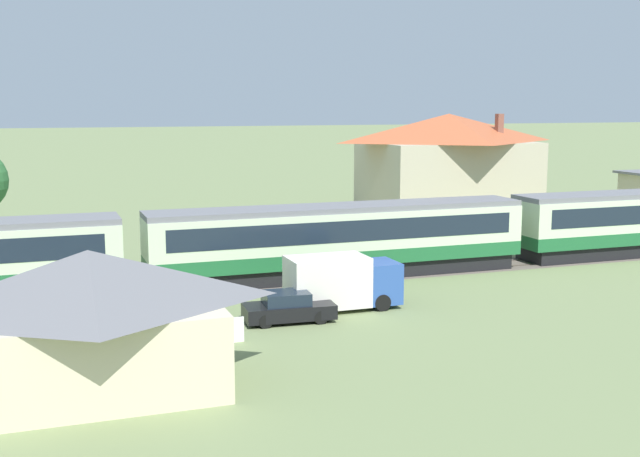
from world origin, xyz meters
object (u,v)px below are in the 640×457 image
object	(u,v)px
passenger_train	(344,237)
station_house_terracotta_roof	(448,163)
parked_car_black	(288,308)
delivery_truck_blue	(341,282)
cottage_grey_roof_2	(90,319)

from	to	relation	value
passenger_train	station_house_terracotta_roof	distance (m)	27.83
parked_car_black	delivery_truck_blue	xyz separation A→B (m)	(3.01, 1.26, 0.69)
station_house_terracotta_roof	delivery_truck_blue	world-z (taller)	station_house_terracotta_roof
parked_car_black	delivery_truck_blue	distance (m)	3.33
parked_car_black	station_house_terracotta_roof	bearing A→B (deg)	54.73
cottage_grey_roof_2	parked_car_black	size ratio (longest dim) A/B	2.21
passenger_train	delivery_truck_blue	world-z (taller)	passenger_train
passenger_train	delivery_truck_blue	xyz separation A→B (m)	(-2.77, -6.67, -0.94)
delivery_truck_blue	cottage_grey_roof_2	bearing A→B (deg)	-147.58
station_house_terracotta_roof	cottage_grey_roof_2	size ratio (longest dim) A/B	1.62
passenger_train	parked_car_black	distance (m)	9.95
station_house_terracotta_roof	delivery_truck_blue	bearing A→B (deg)	-126.78
station_house_terracotta_roof	delivery_truck_blue	xyz separation A→B (m)	(-20.77, -27.78, -3.21)
passenger_train	parked_car_black	xyz separation A→B (m)	(-5.78, -7.93, -1.63)
passenger_train	station_house_terracotta_roof	world-z (taller)	station_house_terracotta_roof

